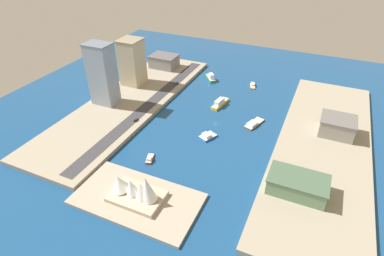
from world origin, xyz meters
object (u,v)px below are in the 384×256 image
object	(u,v)px
water_taxi_orange	(253,85)
tower_tall_glass	(102,74)
opera_landmark	(135,190)
ferry_green_doubledeck	(211,77)
hatchback_blue	(177,83)
office_block_beige	(132,62)
catamaran_blue	(208,136)
ferry_yellow_fast	(220,103)
terminal_long_green	(297,184)
carpark_squat_concrete	(337,126)
barge_flat_brown	(254,124)
traffic_light_waterfront	(174,85)
tugboat_red	(150,159)
warehouse_low_gray	(164,61)
suv_black	(136,120)

from	to	relation	value
water_taxi_orange	tower_tall_glass	xyz separation A→B (m)	(120.45, 100.17, 31.61)
water_taxi_orange	opera_landmark	world-z (taller)	opera_landmark
ferry_green_doubledeck	hatchback_blue	size ratio (longest dim) A/B	4.69
water_taxi_orange	office_block_beige	bearing A→B (deg)	23.37
tower_tall_glass	opera_landmark	size ratio (longest dim) A/B	1.58
catamaran_blue	ferry_yellow_fast	bearing A→B (deg)	-80.51
water_taxi_orange	terminal_long_green	world-z (taller)	terminal_long_green
hatchback_blue	catamaran_blue	bearing A→B (deg)	131.48
terminal_long_green	carpark_squat_concrete	bearing A→B (deg)	-103.28
barge_flat_brown	traffic_light_waterfront	bearing A→B (deg)	-16.69
ferry_yellow_fast	tower_tall_glass	world-z (taller)	tower_tall_glass
tugboat_red	opera_landmark	bearing A→B (deg)	108.51
barge_flat_brown	warehouse_low_gray	xyz separation A→B (m)	(132.59, -77.73, 9.35)
carpark_squat_concrete	warehouse_low_gray	xyz separation A→B (m)	(199.57, -67.64, -0.08)
carpark_squat_concrete	office_block_beige	size ratio (longest dim) A/B	0.58
office_block_beige	warehouse_low_gray	bearing A→B (deg)	-99.00
catamaran_blue	terminal_long_green	bearing A→B (deg)	154.37
barge_flat_brown	office_block_beige	bearing A→B (deg)	-9.69
office_block_beige	opera_landmark	distance (m)	173.20
hatchback_blue	opera_landmark	bearing A→B (deg)	107.55
office_block_beige	traffic_light_waterfront	world-z (taller)	office_block_beige
opera_landmark	terminal_long_green	bearing A→B (deg)	-153.25
barge_flat_brown	tower_tall_glass	xyz separation A→B (m)	(141.68, 24.30, 31.53)
tower_tall_glass	opera_landmark	xyz separation A→B (m)	(-95.16, 95.50, -23.94)
carpark_squat_concrete	barge_flat_brown	bearing A→B (deg)	8.56
water_taxi_orange	hatchback_blue	bearing A→B (deg)	24.88
catamaran_blue	ferry_yellow_fast	xyz separation A→B (m)	(9.41, -56.30, 1.19)
office_block_beige	hatchback_blue	distance (m)	52.32
tugboat_red	carpark_squat_concrete	distance (m)	156.11
tugboat_red	terminal_long_green	world-z (taller)	terminal_long_green
tugboat_red	warehouse_low_gray	distance (m)	174.80
tower_tall_glass	traffic_light_waterfront	bearing A→B (deg)	-131.90
warehouse_low_gray	opera_landmark	bearing A→B (deg)	113.54
ferry_green_doubledeck	tower_tall_glass	xyz separation A→B (m)	(71.73, 97.48, 30.14)
warehouse_low_gray	office_block_beige	distance (m)	56.90
traffic_light_waterfront	office_block_beige	bearing A→B (deg)	5.19
ferry_green_doubledeck	tugboat_red	size ratio (longest dim) A/B	1.57
tugboat_red	hatchback_blue	bearing A→B (deg)	-72.76
tower_tall_glass	suv_black	bearing A→B (deg)	158.77
carpark_squat_concrete	tugboat_red	bearing A→B (deg)	35.69
traffic_light_waterfront	catamaran_blue	bearing A→B (deg)	135.33
suv_black	traffic_light_waterfront	bearing A→B (deg)	-91.67
ferry_green_doubledeck	warehouse_low_gray	size ratio (longest dim) A/B	0.65
ferry_green_doubledeck	tower_tall_glass	size ratio (longest dim) A/B	0.35
barge_flat_brown	tower_tall_glass	world-z (taller)	tower_tall_glass
traffic_light_waterfront	terminal_long_green	bearing A→B (deg)	144.65
barge_flat_brown	ferry_green_doubledeck	distance (m)	101.25
catamaran_blue	water_taxi_orange	world-z (taller)	catamaran_blue
ferry_green_doubledeck	office_block_beige	bearing A→B (deg)	34.62
warehouse_low_gray	traffic_light_waterfront	world-z (taller)	warehouse_low_gray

